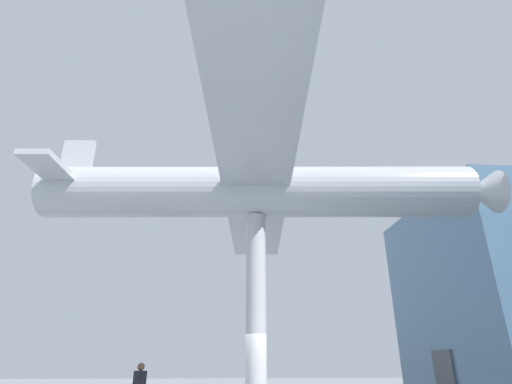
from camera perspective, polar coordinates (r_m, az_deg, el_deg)
The scene contains 2 objects.
support_pylon_central at distance 12.75m, azimuth 0.00°, elevation -16.80°, with size 0.63×0.63×6.26m.
suspended_airplane at distance 13.79m, azimuth 0.78°, elevation 0.04°, with size 16.81×16.05×2.90m.
Camera 1 is at (12.63, -1.04, 1.71)m, focal length 28.00 mm.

